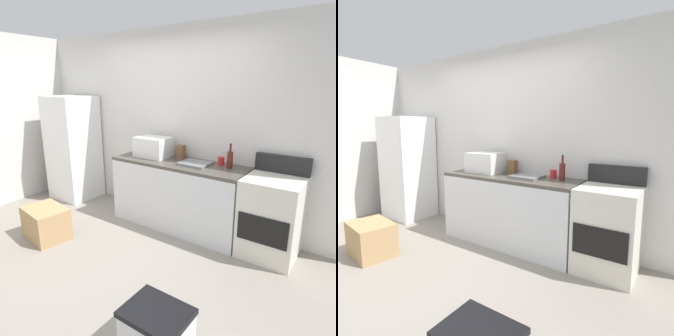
% 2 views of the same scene
% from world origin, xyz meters
% --- Properties ---
extents(ground_plane, '(6.00, 6.00, 0.00)m').
position_xyz_m(ground_plane, '(0.00, 0.00, 0.00)').
color(ground_plane, gray).
extents(wall_back, '(5.00, 0.10, 2.60)m').
position_xyz_m(wall_back, '(0.00, 1.55, 1.30)').
color(wall_back, silver).
rests_on(wall_back, ground_plane).
extents(kitchen_counter, '(1.80, 0.60, 0.90)m').
position_xyz_m(kitchen_counter, '(0.30, 1.20, 0.45)').
color(kitchen_counter, silver).
rests_on(kitchen_counter, ground_plane).
extents(refrigerator, '(0.68, 0.66, 1.68)m').
position_xyz_m(refrigerator, '(-1.75, 1.15, 0.84)').
color(refrigerator, white).
rests_on(refrigerator, ground_plane).
extents(stove_oven, '(0.60, 0.61, 1.10)m').
position_xyz_m(stove_oven, '(1.52, 1.21, 0.47)').
color(stove_oven, silver).
rests_on(stove_oven, ground_plane).
extents(microwave, '(0.46, 0.34, 0.27)m').
position_xyz_m(microwave, '(-0.15, 1.24, 1.04)').
color(microwave, white).
rests_on(microwave, kitchen_counter).
extents(sink_basin, '(0.36, 0.32, 0.03)m').
position_xyz_m(sink_basin, '(0.54, 1.20, 0.92)').
color(sink_basin, slate).
rests_on(sink_basin, kitchen_counter).
extents(wine_bottle, '(0.07, 0.07, 0.30)m').
position_xyz_m(wine_bottle, '(0.96, 1.29, 1.01)').
color(wine_bottle, '#591E19').
rests_on(wine_bottle, kitchen_counter).
extents(coffee_mug, '(0.08, 0.08, 0.10)m').
position_xyz_m(coffee_mug, '(0.81, 1.38, 0.95)').
color(coffee_mug, red).
rests_on(coffee_mug, kitchen_counter).
extents(knife_block, '(0.10, 0.10, 0.18)m').
position_xyz_m(knife_block, '(0.22, 1.37, 0.99)').
color(knife_block, brown).
rests_on(knife_block, kitchen_counter).
extents(cardboard_box_large, '(0.61, 0.49, 0.39)m').
position_xyz_m(cardboard_box_large, '(-0.88, -0.02, 0.20)').
color(cardboard_box_large, tan).
rests_on(cardboard_box_large, ground_plane).
extents(storage_bin, '(0.46, 0.36, 0.38)m').
position_xyz_m(storage_bin, '(1.27, -0.58, 0.19)').
color(storage_bin, silver).
rests_on(storage_bin, ground_plane).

